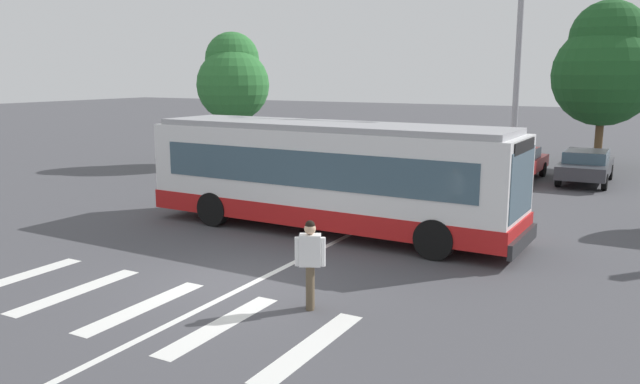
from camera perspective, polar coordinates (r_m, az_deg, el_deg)
ground_plane at (r=13.80m, az=-7.27°, el=-8.03°), size 160.00×160.00×0.00m
city_transit_bus at (r=17.68m, az=0.75°, el=1.49°), size 10.91×2.88×3.06m
pedestrian_crossing_street at (r=11.90m, az=-0.90°, el=-6.10°), size 0.53×0.41×1.72m
parked_car_silver at (r=29.46m, az=7.38°, el=3.45°), size 2.06×4.59×1.35m
parked_car_blue at (r=28.75m, az=12.54°, el=3.11°), size 1.99×4.56×1.35m
parked_car_red at (r=27.78m, az=17.26°, el=2.63°), size 1.96×4.54×1.35m
parked_car_charcoal at (r=27.86m, az=22.84°, el=2.30°), size 1.91×4.52×1.35m
twin_arm_street_lamp at (r=22.66m, az=17.52°, el=13.25°), size 5.11×0.32×9.08m
background_tree_left at (r=31.37m, az=-7.87°, el=10.18°), size 3.50×3.50×6.40m
background_tree_right at (r=32.41m, az=24.32°, el=10.42°), size 4.67×4.67×7.72m
crosswalk_painted_stripes at (r=12.73m, az=-15.68°, el=-9.95°), size 7.83×3.09×0.01m
lane_center_line at (r=15.23m, az=-1.92°, el=-6.14°), size 0.16×24.00×0.01m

